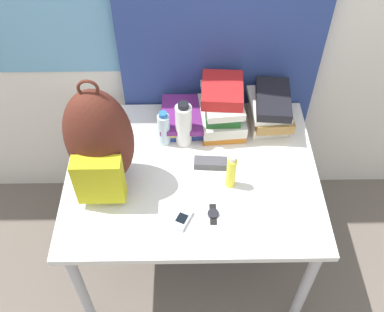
# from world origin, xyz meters

# --- Properties ---
(wall_back) EXTENTS (6.00, 0.06, 2.50)m
(wall_back) POSITION_xyz_m (-0.00, 0.98, 1.25)
(wall_back) COLOR silver
(wall_back) RESTS_ON ground_plane
(curtain_blue) EXTENTS (0.96, 0.04, 2.50)m
(curtain_blue) POSITION_xyz_m (0.14, 0.92, 1.25)
(curtain_blue) COLOR navy
(curtain_blue) RESTS_ON ground_plane
(desk) EXTENTS (1.13, 0.89, 0.72)m
(desk) POSITION_xyz_m (0.00, 0.45, 0.64)
(desk) COLOR silver
(desk) RESTS_ON ground_plane
(backpack) EXTENTS (0.28, 0.28, 0.55)m
(backpack) POSITION_xyz_m (-0.37, 0.40, 0.96)
(backpack) COLOR #512319
(backpack) RESTS_ON desk
(book_stack_left) EXTENTS (0.23, 0.27, 0.09)m
(book_stack_left) POSITION_xyz_m (-0.03, 0.73, 0.77)
(book_stack_left) COLOR navy
(book_stack_left) RESTS_ON desk
(book_stack_center) EXTENTS (0.23, 0.29, 0.24)m
(book_stack_center) POSITION_xyz_m (0.15, 0.74, 0.84)
(book_stack_center) COLOR orange
(book_stack_center) RESTS_ON desk
(book_stack_right) EXTENTS (0.20, 0.29, 0.18)m
(book_stack_right) POSITION_xyz_m (0.38, 0.74, 0.82)
(book_stack_right) COLOR silver
(book_stack_right) RESTS_ON desk
(water_bottle) EXTENTS (0.06, 0.06, 0.19)m
(water_bottle) POSITION_xyz_m (-0.13, 0.63, 0.81)
(water_bottle) COLOR silver
(water_bottle) RESTS_ON desk
(sports_bottle) EXTENTS (0.08, 0.08, 0.24)m
(sports_bottle) POSITION_xyz_m (-0.04, 0.63, 0.84)
(sports_bottle) COLOR white
(sports_bottle) RESTS_ON desk
(sunscreen_bottle) EXTENTS (0.04, 0.04, 0.18)m
(sunscreen_bottle) POSITION_xyz_m (0.17, 0.37, 0.81)
(sunscreen_bottle) COLOR yellow
(sunscreen_bottle) RESTS_ON desk
(cell_phone) EXTENTS (0.10, 0.12, 0.02)m
(cell_phone) POSITION_xyz_m (-0.05, 0.18, 0.73)
(cell_phone) COLOR #B7BCC6
(cell_phone) RESTS_ON desk
(sunglasses_case) EXTENTS (0.15, 0.07, 0.04)m
(sunglasses_case) POSITION_xyz_m (0.08, 0.47, 0.74)
(sunglasses_case) COLOR #47474C
(sunglasses_case) RESTS_ON desk
(wristwatch) EXTENTS (0.05, 0.10, 0.01)m
(wristwatch) POSITION_xyz_m (0.08, 0.21, 0.73)
(wristwatch) COLOR black
(wristwatch) RESTS_ON desk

